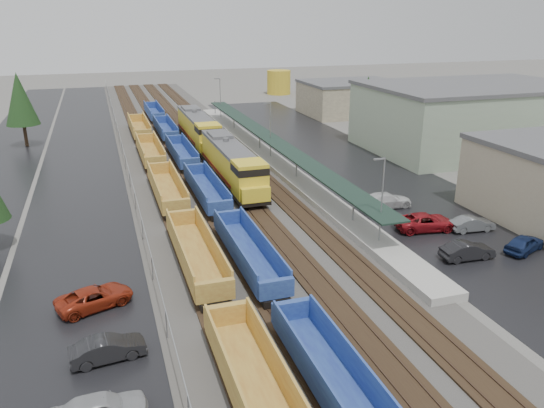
{
  "coord_description": "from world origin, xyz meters",
  "views": [
    {
      "loc": [
        -12.08,
        -16.59,
        18.82
      ],
      "look_at": [
        2.56,
        28.15,
        2.0
      ],
      "focal_mm": 35.0,
      "sensor_mm": 36.0,
      "label": 1
    }
  ],
  "objects_px": {
    "well_string_yellow": "(179,216)",
    "well_string_blue": "(206,190)",
    "parked_car_east_a": "(467,251)",
    "locomotive_trail": "(198,129)",
    "parked_car_east_d": "(524,244)",
    "parked_car_east_b": "(426,222)",
    "parked_car_east_c": "(386,200)",
    "parked_car_west_b": "(108,349)",
    "parked_car_east_e": "(472,224)",
    "locomotive_lead": "(232,164)",
    "parked_car_west_c": "(95,298)",
    "storage_tank": "(279,82)"
  },
  "relations": [
    {
      "from": "locomotive_trail",
      "to": "well_string_yellow",
      "type": "bearing_deg",
      "value": -103.8
    },
    {
      "from": "locomotive_trail",
      "to": "storage_tank",
      "type": "relative_size",
      "value": 3.66
    },
    {
      "from": "storage_tank",
      "to": "parked_car_east_c",
      "type": "height_order",
      "value": "storage_tank"
    },
    {
      "from": "parked_car_east_a",
      "to": "parked_car_east_d",
      "type": "distance_m",
      "value": 5.49
    },
    {
      "from": "parked_car_east_c",
      "to": "storage_tank",
      "type": "bearing_deg",
      "value": -11.97
    },
    {
      "from": "parked_car_east_c",
      "to": "parked_car_east_e",
      "type": "height_order",
      "value": "parked_car_east_c"
    },
    {
      "from": "parked_car_east_b",
      "to": "parked_car_west_c",
      "type": "bearing_deg",
      "value": 107.9
    },
    {
      "from": "parked_car_east_c",
      "to": "parked_car_east_d",
      "type": "distance_m",
      "value": 14.34
    },
    {
      "from": "parked_car_east_a",
      "to": "parked_car_east_b",
      "type": "height_order",
      "value": "parked_car_east_b"
    },
    {
      "from": "parked_car_west_b",
      "to": "parked_car_west_c",
      "type": "distance_m",
      "value": 6.42
    },
    {
      "from": "locomotive_lead",
      "to": "parked_car_east_a",
      "type": "relative_size",
      "value": 4.79
    },
    {
      "from": "locomotive_trail",
      "to": "parked_car_west_b",
      "type": "bearing_deg",
      "value": -106.29
    },
    {
      "from": "parked_car_west_b",
      "to": "parked_car_east_c",
      "type": "distance_m",
      "value": 33.29
    },
    {
      "from": "parked_car_west_b",
      "to": "parked_car_east_a",
      "type": "distance_m",
      "value": 28.68
    },
    {
      "from": "locomotive_trail",
      "to": "well_string_blue",
      "type": "xyz_separation_m",
      "value": [
        -4.0,
        -25.31,
        -1.42
      ]
    },
    {
      "from": "locomotive_lead",
      "to": "locomotive_trail",
      "type": "bearing_deg",
      "value": 90.0
    },
    {
      "from": "storage_tank",
      "to": "parked_car_west_b",
      "type": "height_order",
      "value": "storage_tank"
    },
    {
      "from": "parked_car_east_a",
      "to": "parked_car_east_b",
      "type": "relative_size",
      "value": 0.79
    },
    {
      "from": "locomotive_trail",
      "to": "parked_car_west_c",
      "type": "distance_m",
      "value": 47.68
    },
    {
      "from": "parked_car_east_a",
      "to": "parked_car_east_d",
      "type": "height_order",
      "value": "same"
    },
    {
      "from": "parked_car_east_d",
      "to": "locomotive_lead",
      "type": "bearing_deg",
      "value": 14.5
    },
    {
      "from": "parked_car_west_b",
      "to": "locomotive_lead",
      "type": "bearing_deg",
      "value": -32.98
    },
    {
      "from": "well_string_yellow",
      "to": "well_string_blue",
      "type": "xyz_separation_m",
      "value": [
        4.0,
        7.25,
        -0.06
      ]
    },
    {
      "from": "parked_car_west_b",
      "to": "parked_car_east_b",
      "type": "xyz_separation_m",
      "value": [
        28.59,
        11.29,
        0.08
      ]
    },
    {
      "from": "locomotive_trail",
      "to": "parked_car_east_c",
      "type": "xyz_separation_m",
      "value": [
        13.14,
        -33.61,
        -1.76
      ]
    },
    {
      "from": "locomotive_trail",
      "to": "parked_car_west_c",
      "type": "bearing_deg",
      "value": -109.2
    },
    {
      "from": "well_string_blue",
      "to": "parked_car_east_a",
      "type": "bearing_deg",
      "value": -50.9
    },
    {
      "from": "well_string_yellow",
      "to": "parked_car_east_c",
      "type": "height_order",
      "value": "well_string_yellow"
    },
    {
      "from": "parked_car_east_c",
      "to": "parked_car_west_b",
      "type": "bearing_deg",
      "value": 121.55
    },
    {
      "from": "storage_tank",
      "to": "locomotive_lead",
      "type": "bearing_deg",
      "value": -112.89
    },
    {
      "from": "locomotive_lead",
      "to": "storage_tank",
      "type": "distance_m",
      "value": 76.16
    },
    {
      "from": "locomotive_trail",
      "to": "parked_car_east_a",
      "type": "distance_m",
      "value": 48.42
    },
    {
      "from": "locomotive_trail",
      "to": "parked_car_east_c",
      "type": "distance_m",
      "value": 36.13
    },
    {
      "from": "parked_car_east_a",
      "to": "locomotive_trail",
      "type": "bearing_deg",
      "value": 18.81
    },
    {
      "from": "parked_car_east_e",
      "to": "parked_car_east_c",
      "type": "bearing_deg",
      "value": 33.56
    },
    {
      "from": "parked_car_west_c",
      "to": "locomotive_lead",
      "type": "bearing_deg",
      "value": -53.36
    },
    {
      "from": "locomotive_lead",
      "to": "parked_car_east_a",
      "type": "height_order",
      "value": "locomotive_lead"
    },
    {
      "from": "locomotive_trail",
      "to": "parked_car_east_a",
      "type": "bearing_deg",
      "value": -74.11
    },
    {
      "from": "well_string_yellow",
      "to": "well_string_blue",
      "type": "height_order",
      "value": "well_string_yellow"
    },
    {
      "from": "parked_car_east_b",
      "to": "parked_car_east_e",
      "type": "bearing_deg",
      "value": -102.85
    },
    {
      "from": "locomotive_trail",
      "to": "parked_car_east_c",
      "type": "bearing_deg",
      "value": -68.65
    },
    {
      "from": "parked_car_west_b",
      "to": "parked_car_east_e",
      "type": "xyz_separation_m",
      "value": [
        32.54,
        9.76,
        -0.02
      ]
    },
    {
      "from": "well_string_yellow",
      "to": "parked_car_west_c",
      "type": "relative_size",
      "value": 19.62
    },
    {
      "from": "locomotive_lead",
      "to": "storage_tank",
      "type": "height_order",
      "value": "storage_tank"
    },
    {
      "from": "locomotive_trail",
      "to": "well_string_blue",
      "type": "distance_m",
      "value": 25.66
    },
    {
      "from": "parked_car_east_c",
      "to": "parked_car_east_e",
      "type": "distance_m",
      "value": 9.13
    },
    {
      "from": "parked_car_east_a",
      "to": "parked_car_east_b",
      "type": "distance_m",
      "value": 6.45
    },
    {
      "from": "parked_car_west_c",
      "to": "parked_car_east_c",
      "type": "height_order",
      "value": "parked_car_east_c"
    },
    {
      "from": "locomotive_lead",
      "to": "parked_car_east_c",
      "type": "bearing_deg",
      "value": -43.84
    },
    {
      "from": "storage_tank",
      "to": "parked_car_east_a",
      "type": "distance_m",
      "value": 97.12
    }
  ]
}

